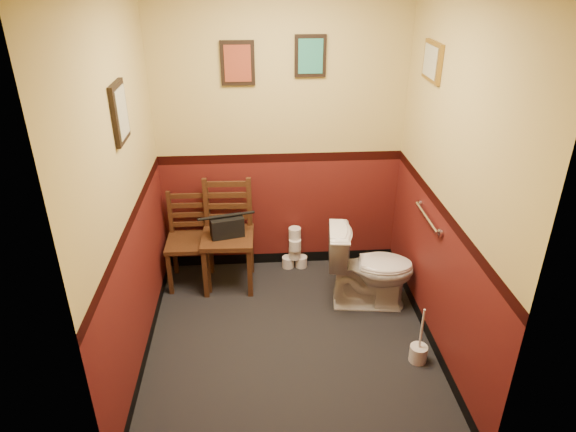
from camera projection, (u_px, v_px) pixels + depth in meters
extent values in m
cube|color=black|center=(290.00, 343.00, 4.06)|extent=(2.20, 2.40, 0.00)
cube|color=#531613|center=(281.00, 132.00, 4.52)|extent=(2.20, 0.00, 2.70)
cube|color=#531613|center=(310.00, 290.00, 2.39)|extent=(2.20, 0.00, 2.70)
cube|color=#531613|center=(125.00, 191.00, 3.38)|extent=(0.00, 2.40, 2.70)
cube|color=#531613|center=(450.00, 182.00, 3.52)|extent=(0.00, 2.40, 2.70)
cylinder|color=silver|center=(427.00, 217.00, 3.92)|extent=(0.03, 0.50, 0.03)
cylinder|color=silver|center=(440.00, 233.00, 3.70)|extent=(0.02, 0.06, 0.06)
cylinder|color=silver|center=(420.00, 203.00, 4.15)|extent=(0.02, 0.06, 0.06)
cube|color=black|center=(238.00, 63.00, 4.21)|extent=(0.28, 0.03, 0.36)
cube|color=brown|center=(238.00, 63.00, 4.19)|extent=(0.22, 0.01, 0.30)
cube|color=black|center=(310.00, 56.00, 4.22)|extent=(0.26, 0.03, 0.34)
cube|color=#28826F|center=(311.00, 56.00, 4.21)|extent=(0.20, 0.01, 0.28)
cube|color=black|center=(119.00, 113.00, 3.25)|extent=(0.03, 0.30, 0.38)
cube|color=#ABAB87|center=(122.00, 113.00, 3.25)|extent=(0.01, 0.24, 0.31)
cube|color=olive|center=(433.00, 61.00, 3.74)|extent=(0.03, 0.34, 0.28)
cube|color=#ABAB87|center=(430.00, 61.00, 3.73)|extent=(0.01, 0.28, 0.22)
imported|color=white|center=(370.00, 268.00, 4.37)|extent=(0.78, 0.50, 0.72)
cylinder|color=silver|center=(418.00, 354.00, 3.86)|extent=(0.13, 0.13, 0.13)
cylinder|color=silver|center=(422.00, 330.00, 3.76)|extent=(0.02, 0.02, 0.38)
cube|color=#502C18|center=(189.00, 242.00, 4.63)|extent=(0.40, 0.40, 0.04)
cube|color=#502C18|center=(170.00, 273.00, 4.56)|extent=(0.04, 0.04, 0.43)
cube|color=#502C18|center=(175.00, 253.00, 4.87)|extent=(0.04, 0.04, 0.43)
cube|color=#502C18|center=(209.00, 272.00, 4.58)|extent=(0.04, 0.04, 0.43)
cube|color=#502C18|center=(211.00, 252.00, 4.89)|extent=(0.04, 0.04, 0.43)
cube|color=#502C18|center=(170.00, 213.00, 4.68)|extent=(0.04, 0.03, 0.43)
cube|color=#502C18|center=(208.00, 212.00, 4.70)|extent=(0.04, 0.03, 0.43)
cube|color=#502C18|center=(190.00, 224.00, 4.74)|extent=(0.32, 0.02, 0.04)
cube|color=#502C18|center=(189.00, 215.00, 4.70)|extent=(0.32, 0.02, 0.04)
cube|color=#502C18|center=(188.00, 205.00, 4.65)|extent=(0.32, 0.02, 0.04)
cube|color=#502C18|center=(187.00, 196.00, 4.61)|extent=(0.32, 0.02, 0.04)
cube|color=#502C18|center=(228.00, 238.00, 4.58)|extent=(0.47, 0.47, 0.04)
cube|color=#502C18|center=(205.00, 273.00, 4.51)|extent=(0.04, 0.04, 0.49)
cube|color=#502C18|center=(210.00, 250.00, 4.86)|extent=(0.04, 0.04, 0.49)
cube|color=#502C18|center=(250.00, 272.00, 4.52)|extent=(0.04, 0.04, 0.49)
cube|color=#502C18|center=(251.00, 250.00, 4.87)|extent=(0.04, 0.04, 0.49)
cube|color=#502C18|center=(206.00, 204.00, 4.64)|extent=(0.04, 0.04, 0.49)
cube|color=#502C18|center=(249.00, 203.00, 4.65)|extent=(0.04, 0.04, 0.49)
cube|color=#502C18|center=(228.00, 217.00, 4.71)|extent=(0.37, 0.04, 0.05)
cube|color=#502C18|center=(228.00, 206.00, 4.66)|extent=(0.37, 0.04, 0.05)
cube|color=#502C18|center=(227.00, 195.00, 4.61)|extent=(0.37, 0.04, 0.05)
cube|color=#502C18|center=(227.00, 184.00, 4.56)|extent=(0.37, 0.04, 0.05)
cube|color=black|center=(227.00, 227.00, 4.53)|extent=(0.31, 0.21, 0.18)
cylinder|color=black|center=(226.00, 216.00, 4.48)|extent=(0.25, 0.08, 0.03)
cylinder|color=silver|center=(288.00, 262.00, 5.03)|extent=(0.12, 0.12, 0.11)
cylinder|color=silver|center=(301.00, 261.00, 5.04)|extent=(0.12, 0.12, 0.11)
cylinder|color=silver|center=(295.00, 253.00, 4.98)|extent=(0.12, 0.12, 0.11)
cylinder|color=silver|center=(295.00, 245.00, 4.91)|extent=(0.12, 0.12, 0.11)
cylinder|color=silver|center=(295.00, 233.00, 4.89)|extent=(0.12, 0.12, 0.11)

